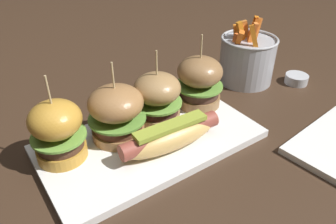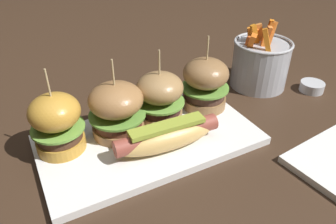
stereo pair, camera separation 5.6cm
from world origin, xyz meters
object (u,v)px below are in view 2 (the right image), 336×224
at_px(platter_main, 149,140).
at_px(slider_far_right, 205,83).
at_px(slider_center_right, 160,97).
at_px(hot_dog, 167,136).
at_px(slider_far_left, 57,123).
at_px(fries_bucket, 260,63).
at_px(sauce_ramekin, 313,87).
at_px(slider_center_left, 117,109).

bearing_deg(platter_main, slider_far_right, 16.53).
distance_m(slider_center_right, slider_far_right, 0.10).
xyz_separation_m(hot_dog, slider_far_left, (-0.16, 0.08, 0.03)).
relative_size(slider_center_right, fries_bucket, 0.92).
relative_size(platter_main, hot_dog, 2.08).
height_order(slider_center_right, fries_bucket, slider_center_right).
bearing_deg(sauce_ramekin, hot_dog, -174.32).
bearing_deg(sauce_ramekin, slider_center_right, 172.89).
height_order(slider_far_right, fries_bucket, slider_far_right).
height_order(slider_far_left, slider_center_right, slider_far_left).
height_order(hot_dog, slider_center_left, slider_center_left).
distance_m(platter_main, slider_center_right, 0.08).
bearing_deg(slider_center_right, hot_dog, -108.83).
xyz_separation_m(hot_dog, sauce_ramekin, (0.39, 0.04, -0.03)).
bearing_deg(slider_center_left, platter_main, -41.07).
bearing_deg(slider_far_left, hot_dog, -27.52).
bearing_deg(hot_dog, slider_far_right, 33.35).
relative_size(slider_center_left, slider_center_right, 1.02).
distance_m(platter_main, slider_center_left, 0.08).
bearing_deg(slider_center_left, slider_center_right, 3.69).
relative_size(slider_center_right, slider_far_right, 0.95).
xyz_separation_m(slider_far_left, slider_center_right, (0.18, 0.00, -0.00)).
xyz_separation_m(platter_main, slider_center_left, (-0.04, 0.04, 0.06)).
bearing_deg(slider_far_right, slider_center_left, -178.38).
bearing_deg(slider_far_right, slider_far_left, -179.58).
bearing_deg(slider_far_left, sauce_ramekin, -4.47).
relative_size(platter_main, slider_far_right, 2.58).
relative_size(hot_dog, fries_bucket, 1.21).
xyz_separation_m(hot_dog, slider_center_right, (0.03, 0.08, 0.02)).
bearing_deg(slider_far_right, slider_center_right, 179.83).
xyz_separation_m(slider_center_right, fries_bucket, (0.27, 0.04, -0.01)).
height_order(slider_center_left, fries_bucket, slider_center_left).
relative_size(slider_center_left, fries_bucket, 0.94).
xyz_separation_m(slider_center_right, sauce_ramekin, (0.36, -0.04, -0.05)).
height_order(slider_far_left, sauce_ramekin, slider_far_left).
xyz_separation_m(slider_center_left, sauce_ramekin, (0.44, -0.04, -0.05)).
bearing_deg(fries_bucket, slider_center_left, -173.08).
bearing_deg(slider_center_left, sauce_ramekin, -5.07).
xyz_separation_m(platter_main, hot_dog, (0.01, -0.04, 0.03)).
xyz_separation_m(slider_far_left, fries_bucket, (0.45, 0.04, -0.01)).
bearing_deg(hot_dog, slider_center_right, 71.17).
height_order(platter_main, hot_dog, hot_dog).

